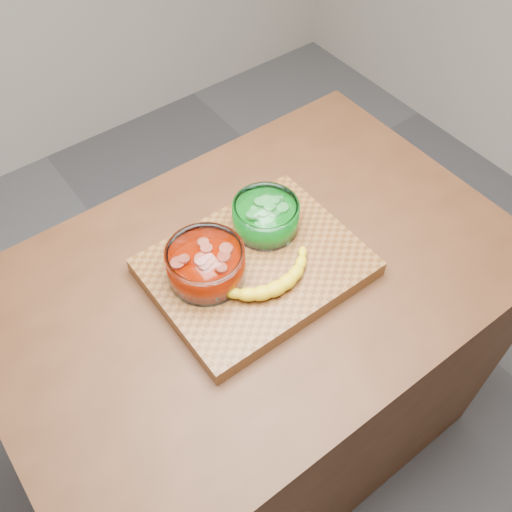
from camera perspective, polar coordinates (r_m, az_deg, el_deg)
ground at (r=2.07m, az=0.00°, el=-16.82°), size 3.50×3.50×0.00m
counter at (r=1.66m, az=0.00°, el=-11.06°), size 1.20×0.80×0.90m
cutting_board at (r=1.26m, az=0.00°, el=-1.14°), size 0.45×0.35×0.04m
bowl_red at (r=1.19m, az=-5.04°, el=-0.83°), size 0.17×0.17×0.08m
bowl_green at (r=1.28m, az=0.97°, el=3.97°), size 0.15×0.15×0.07m
banana at (r=1.20m, az=1.26°, el=-2.04°), size 0.26×0.13×0.04m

